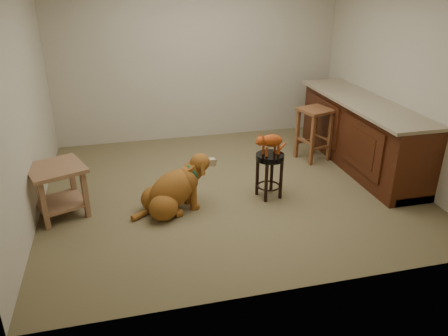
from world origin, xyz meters
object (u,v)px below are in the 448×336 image
object	(u,v)px
tabby_kitten	(270,141)
wood_stool	(314,133)
padded_stool	(270,167)
golden_retriever	(173,191)
side_table	(58,183)

from	to	relation	value
tabby_kitten	wood_stool	bearing A→B (deg)	30.80
padded_stool	tabby_kitten	distance (m)	0.32
golden_retriever	wood_stool	bearing A→B (deg)	9.95
side_table	tabby_kitten	xyz separation A→B (m)	(2.39, -0.14, 0.33)
wood_stool	side_table	size ratio (longest dim) A/B	1.03
golden_retriever	tabby_kitten	bearing A→B (deg)	-12.11
side_table	tabby_kitten	distance (m)	2.41
padded_stool	tabby_kitten	size ratio (longest dim) A/B	1.22
padded_stool	tabby_kitten	world-z (taller)	tabby_kitten
padded_stool	wood_stool	distance (m)	1.39
tabby_kitten	side_table	bearing A→B (deg)	163.82
side_table	golden_retriever	bearing A→B (deg)	-9.77
padded_stool	tabby_kitten	bearing A→B (deg)	-172.94
wood_stool	side_table	bearing A→B (deg)	-166.36
padded_stool	side_table	bearing A→B (deg)	176.65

